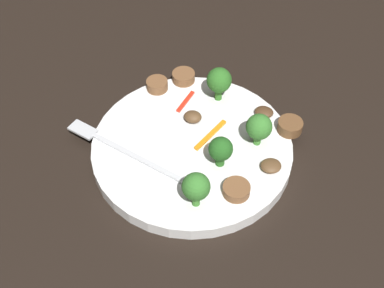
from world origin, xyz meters
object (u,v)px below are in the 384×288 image
object	(u,v)px
mushroom_1	(193,117)
broccoli_floret_0	(221,150)
fork	(121,149)
sausage_slice_0	(184,77)
plate	(192,149)
sausage_slice_2	(157,85)
sausage_slice_1	(236,190)
mushroom_2	(264,112)
broccoli_floret_2	(259,127)
mushroom_0	(271,166)
pepper_strip_0	(210,135)
broccoli_floret_1	(219,81)
sausage_slice_3	(290,126)
pepper_strip_1	(186,101)
broccoli_floret_3	(196,187)

from	to	relation	value
mushroom_1	broccoli_floret_0	bearing A→B (deg)	148.41
fork	sausage_slice_0	world-z (taller)	sausage_slice_0
plate	mushroom_1	world-z (taller)	mushroom_1
broccoli_floret_0	sausage_slice_2	distance (m)	0.15
sausage_slice_1	sausage_slice_2	xyz separation A→B (m)	(0.17, -0.09, 0.00)
mushroom_2	broccoli_floret_2	bearing A→B (deg)	109.02
plate	broccoli_floret_2	bearing A→B (deg)	-144.37
sausage_slice_0	mushroom_1	xyz separation A→B (m)	(-0.05, 0.05, 0.00)
mushroom_2	mushroom_0	bearing A→B (deg)	123.95
pepper_strip_0	sausage_slice_1	bearing A→B (deg)	141.42
plate	mushroom_0	distance (m)	0.10
broccoli_floret_1	sausage_slice_1	bearing A→B (deg)	129.70
broccoli_floret_2	sausage_slice_3	xyz separation A→B (m)	(-0.02, -0.04, -0.02)
pepper_strip_0	mushroom_1	bearing A→B (deg)	-16.73
plate	broccoli_floret_0	distance (m)	0.06
broccoli_floret_0	broccoli_floret_2	distance (m)	0.06
plate	pepper_strip_1	distance (m)	0.07
broccoli_floret_0	mushroom_1	bearing A→B (deg)	-31.59
mushroom_1	pepper_strip_0	world-z (taller)	mushroom_1
mushroom_0	broccoli_floret_2	bearing A→B (deg)	-38.06
broccoli_floret_3	mushroom_2	distance (m)	0.16
sausage_slice_1	sausage_slice_2	bearing A→B (deg)	-26.63
mushroom_2	pepper_strip_0	xyz separation A→B (m)	(0.04, 0.07, -0.00)
broccoli_floret_3	broccoli_floret_2	bearing A→B (deg)	-95.81
broccoli_floret_1	mushroom_1	size ratio (longest dim) A/B	2.13
sausage_slice_3	pepper_strip_0	bearing A→B (deg)	39.78
sausage_slice_1	pepper_strip_1	size ratio (longest dim) A/B	0.76
mushroom_1	broccoli_floret_2	bearing A→B (deg)	-171.81
mushroom_1	mushroom_2	bearing A→B (deg)	-139.50
sausage_slice_1	broccoli_floret_1	bearing A→B (deg)	-50.30
mushroom_1	pepper_strip_1	world-z (taller)	mushroom_1
sausage_slice_2	pepper_strip_0	distance (m)	0.11
mushroom_0	mushroom_1	bearing A→B (deg)	-6.39
broccoli_floret_0	sausage_slice_0	bearing A→B (deg)	-39.03
broccoli_floret_1	pepper_strip_1	xyz separation A→B (m)	(0.03, 0.03, -0.03)
broccoli_floret_1	sausage_slice_2	size ratio (longest dim) A/B	1.68
broccoli_floret_0	sausage_slice_1	xyz separation A→B (m)	(-0.04, 0.03, -0.02)
mushroom_0	broccoli_floret_1	bearing A→B (deg)	-29.97
sausage_slice_2	pepper_strip_1	xyz separation A→B (m)	(-0.05, 0.00, -0.00)
broccoli_floret_0	broccoli_floret_3	xyz separation A→B (m)	(-0.01, 0.06, 0.01)
sausage_slice_1	mushroom_0	bearing A→B (deg)	-106.27
broccoli_floret_1	broccoli_floret_3	distance (m)	0.17
sausage_slice_3	sausage_slice_0	bearing A→B (deg)	-0.84
broccoli_floret_1	mushroom_1	world-z (taller)	broccoli_floret_1
broccoli_floret_2	broccoli_floret_3	world-z (taller)	broccoli_floret_3
broccoli_floret_3	sausage_slice_1	size ratio (longest dim) A/B	1.51
mushroom_2	pepper_strip_0	size ratio (longest dim) A/B	0.41
sausage_slice_0	pepper_strip_1	size ratio (longest dim) A/B	0.75
sausage_slice_0	mushroom_0	size ratio (longest dim) A/B	1.26
sausage_slice_1	broccoli_floret_3	bearing A→B (deg)	52.06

